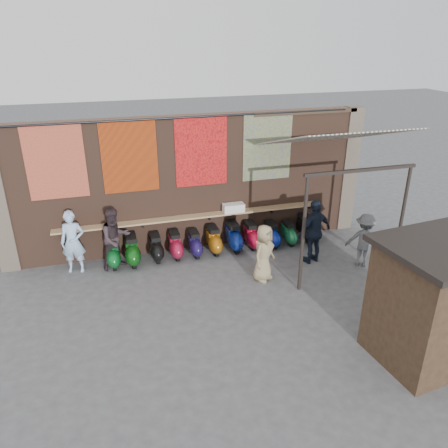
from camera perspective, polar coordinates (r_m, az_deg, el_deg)
name	(u,v)px	position (r m, az deg, el deg)	size (l,w,h in m)	color
ground	(215,289)	(11.43, -1.23, -8.51)	(70.00, 70.00, 0.00)	#474749
brick_wall	(190,184)	(12.96, -4.41, 5.26)	(10.00, 0.40, 4.00)	brown
pier_right	(347,170)	(14.85, 15.75, 6.86)	(0.50, 0.50, 4.00)	#4C4238
eating_counter	(194,217)	(12.94, -3.95, 0.98)	(8.00, 0.32, 0.05)	#9E7A51
shelf_box	(233,208)	(13.14, 1.25, 2.13)	(0.64, 0.30, 0.26)	white
tapestry_redgold	(56,162)	(12.28, -21.14, 7.54)	(1.50, 0.02, 2.00)	maroon
tapestry_sun	(130,157)	(12.25, -12.23, 8.57)	(1.50, 0.02, 2.00)	#F34C0E
tapestry_orange	(201,152)	(12.53, -2.98, 9.42)	(1.50, 0.02, 2.00)	red
tapestry_multi	(267,147)	(13.11, 5.68, 9.99)	(1.50, 0.02, 2.00)	navy
hang_rail	(190,117)	(12.25, -4.48, 13.74)	(0.06, 0.06, 9.50)	black
scooter_stool_0	(113,254)	(12.70, -14.27, -3.81)	(0.36, 0.79, 0.75)	#0C5A22
scooter_stool_1	(132,250)	(12.68, -11.91, -3.38)	(0.40, 0.89, 0.85)	#0E4911
scooter_stool_2	(156,248)	(12.81, -8.87, -3.05)	(0.36, 0.80, 0.76)	black
scooter_stool_3	(175,245)	(12.88, -6.38, -2.73)	(0.37, 0.81, 0.77)	maroon
scooter_stool_4	(195,244)	(12.94, -3.85, -2.57)	(0.35, 0.78, 0.74)	#1B1347
scooter_stool_5	(214,240)	(13.07, -1.37, -2.10)	(0.38, 0.84, 0.79)	#99570D
scooter_stool_6	(233,237)	(13.22, 1.24, -1.65)	(0.40, 0.89, 0.85)	navy
scooter_stool_7	(251,236)	(13.39, 3.54, -1.51)	(0.37, 0.82, 0.78)	maroon
scooter_stool_8	(271,235)	(13.55, 6.21, -1.38)	(0.35, 0.79, 0.75)	navy
scooter_stool_9	(288,233)	(13.77, 8.41, -1.18)	(0.33, 0.73, 0.70)	#1A6B3D
scooter_stool_10	(306,228)	(14.07, 10.63, -0.54)	(0.38, 0.85, 0.81)	black
diner_left	(73,242)	(12.52, -19.13, -2.22)	(0.65, 0.43, 1.78)	#9DBCE4
diner_right	(115,239)	(12.39, -13.99, -1.86)	(0.87, 0.67, 1.78)	#2D2327
shopper_navy	(314,232)	(12.56, 11.72, -0.98)	(1.11, 0.46, 1.89)	black
shopper_grey	(364,240)	(12.81, 17.86, -2.01)	(1.01, 0.58, 1.56)	#545558
shopper_tan	(264,253)	(11.53, 5.20, -3.78)	(0.77, 0.50, 1.57)	#93815D
market_stall	(438,304)	(9.68, 26.17, -9.37)	(2.24, 1.68, 2.42)	black
stall_sign	(410,260)	(9.91, 23.14, -4.35)	(1.20, 0.04, 0.50)	gold
stall_shelf	(403,295)	(10.32, 22.36, -8.63)	(1.86, 0.10, 0.06)	#473321
awning_canvas	(332,137)	(12.12, 13.96, 10.94)	(3.20, 3.40, 0.03)	beige
awning_ledger	(307,112)	(13.42, 10.76, 14.17)	(3.30, 0.08, 0.12)	#33261C
awning_header	(361,170)	(11.00, 17.51, 6.71)	(3.00, 0.08, 0.08)	black
awning_post_left	(303,235)	(10.86, 10.30, -1.43)	(0.09, 0.09, 3.10)	black
awning_post_right	(401,222)	(12.30, 22.12, 0.21)	(0.09, 0.09, 3.10)	black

